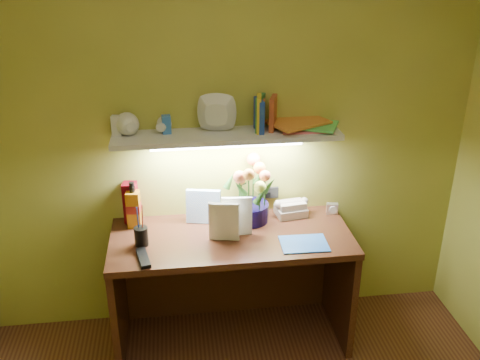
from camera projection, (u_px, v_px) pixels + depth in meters
name	position (u px, v px, depth m)	size (l,w,h in m)	color
desk	(232.00, 289.00, 3.26)	(1.40, 0.60, 0.75)	#34170E
flower_bouquet	(250.00, 191.00, 3.19)	(0.24, 0.24, 0.39)	black
telephone	(291.00, 207.00, 3.31)	(0.18, 0.14, 0.11)	beige
desk_clock	(332.00, 209.00, 3.33)	(0.07, 0.03, 0.07)	silver
whisky_bottle	(133.00, 205.00, 3.14)	(0.08, 0.08, 0.29)	#B8700F
whisky_box	(131.00, 202.00, 3.20)	(0.08, 0.08, 0.25)	#600510
pen_cup	(141.00, 230.00, 2.97)	(0.08, 0.08, 0.19)	black
art_card	(203.00, 206.00, 3.21)	(0.20, 0.04, 0.20)	white
tv_remote	(143.00, 258.00, 2.86)	(0.05, 0.19, 0.02)	black
blue_folder	(304.00, 244.00, 3.01)	(0.26, 0.19, 0.01)	blue
desk_book_a	(208.00, 221.00, 3.01)	(0.17, 0.02, 0.23)	white
desk_book_b	(221.00, 217.00, 3.06)	(0.18, 0.02, 0.24)	silver
wall_shelf	(230.00, 129.00, 3.03)	(1.32, 0.36, 0.24)	silver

